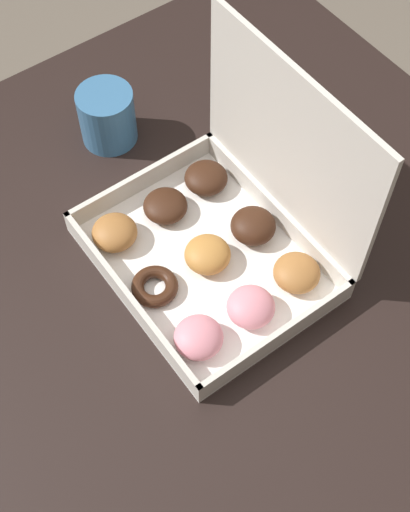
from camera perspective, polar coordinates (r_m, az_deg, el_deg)
The scene contains 4 objects.
ground_plane at distance 1.73m, azimuth 1.27°, elevation -14.69°, with size 8.00×8.00×0.00m, color #6B6054.
dining_table at distance 1.11m, azimuth 1.92°, elevation -4.21°, with size 1.08×0.99×0.78m.
donut_box at distance 1.00m, azimuth 1.61°, elevation 2.00°, with size 0.33×0.27×0.29m.
coffee_mug at distance 1.15m, azimuth -8.05°, elevation 10.96°, with size 0.09×0.09×0.09m.
Camera 1 is at (0.40, -0.34, 1.65)m, focal length 50.00 mm.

